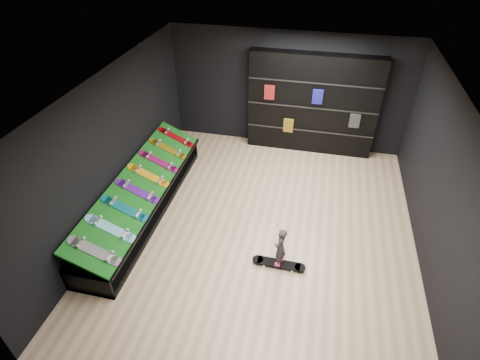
% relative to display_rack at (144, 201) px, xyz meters
% --- Properties ---
extents(floor, '(6.00, 7.00, 0.01)m').
position_rel_display_rack_xyz_m(floor, '(2.55, 0.00, -0.25)').
color(floor, beige).
rests_on(floor, ground).
extents(ceiling, '(6.00, 7.00, 0.01)m').
position_rel_display_rack_xyz_m(ceiling, '(2.55, 0.00, 2.75)').
color(ceiling, white).
rests_on(ceiling, ground).
extents(wall_back, '(6.00, 0.02, 3.00)m').
position_rel_display_rack_xyz_m(wall_back, '(2.55, 3.50, 1.25)').
color(wall_back, black).
rests_on(wall_back, ground).
extents(wall_front, '(6.00, 0.02, 3.00)m').
position_rel_display_rack_xyz_m(wall_front, '(2.55, -3.50, 1.25)').
color(wall_front, black).
rests_on(wall_front, ground).
extents(wall_left, '(0.02, 7.00, 3.00)m').
position_rel_display_rack_xyz_m(wall_left, '(-0.45, 0.00, 1.25)').
color(wall_left, black).
rests_on(wall_left, ground).
extents(wall_right, '(0.02, 7.00, 3.00)m').
position_rel_display_rack_xyz_m(wall_right, '(5.55, 0.00, 1.25)').
color(wall_right, black).
rests_on(wall_right, ground).
extents(display_rack, '(0.90, 4.50, 0.50)m').
position_rel_display_rack_xyz_m(display_rack, '(0.00, 0.00, 0.00)').
color(display_rack, black).
rests_on(display_rack, ground).
extents(turf_ramp, '(0.92, 4.50, 0.46)m').
position_rel_display_rack_xyz_m(turf_ramp, '(0.05, 0.00, 0.46)').
color(turf_ramp, '#0D5411').
rests_on(turf_ramp, display_rack).
extents(back_shelving, '(3.20, 0.37, 2.56)m').
position_rel_display_rack_xyz_m(back_shelving, '(3.20, 3.32, 1.03)').
color(back_shelving, black).
rests_on(back_shelving, ground).
extents(floor_skateboard, '(0.98, 0.24, 0.09)m').
position_rel_display_rack_xyz_m(floor_skateboard, '(3.03, -0.92, -0.20)').
color(floor_skateboard, black).
rests_on(floor_skateboard, ground).
extents(child, '(0.18, 0.22, 0.49)m').
position_rel_display_rack_xyz_m(child, '(3.03, -0.92, 0.09)').
color(child, black).
rests_on(child, floor_skateboard).
extents(display_board_0, '(0.93, 0.22, 0.50)m').
position_rel_display_rack_xyz_m(display_board_0, '(0.06, -1.90, 0.49)').
color(display_board_0, black).
rests_on(display_board_0, turf_ramp).
extents(display_board_1, '(0.93, 0.22, 0.50)m').
position_rel_display_rack_xyz_m(display_board_1, '(0.06, -1.36, 0.49)').
color(display_board_1, '#0CB2E5').
rests_on(display_board_1, turf_ramp).
extents(display_board_2, '(0.93, 0.22, 0.50)m').
position_rel_display_rack_xyz_m(display_board_2, '(0.06, -0.81, 0.49)').
color(display_board_2, '#0C8C99').
rests_on(display_board_2, turf_ramp).
extents(display_board_3, '(0.93, 0.22, 0.50)m').
position_rel_display_rack_xyz_m(display_board_3, '(0.06, -0.27, 0.49)').
color(display_board_3, purple).
rests_on(display_board_3, turf_ramp).
extents(display_board_4, '(0.93, 0.22, 0.50)m').
position_rel_display_rack_xyz_m(display_board_4, '(0.06, 0.27, 0.49)').
color(display_board_4, orange).
rests_on(display_board_4, turf_ramp).
extents(display_board_5, '(0.93, 0.22, 0.50)m').
position_rel_display_rack_xyz_m(display_board_5, '(0.06, 0.81, 0.49)').
color(display_board_5, '#E5198C').
rests_on(display_board_5, turf_ramp).
extents(display_board_6, '(0.93, 0.22, 0.50)m').
position_rel_display_rack_xyz_m(display_board_6, '(0.06, 1.36, 0.49)').
color(display_board_6, yellow).
rests_on(display_board_6, turf_ramp).
extents(display_board_7, '(0.93, 0.22, 0.50)m').
position_rel_display_rack_xyz_m(display_board_7, '(0.06, 1.90, 0.49)').
color(display_board_7, red).
rests_on(display_board_7, turf_ramp).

